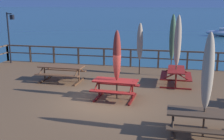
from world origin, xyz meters
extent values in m
plane|color=#2D5B6B|center=(0.00, 0.00, 0.00)|extent=(600.00, 600.00, 0.00)
cube|color=brown|center=(0.00, 0.00, 0.35)|extent=(16.79, 12.41, 0.71)
cube|color=brown|center=(0.00, 6.05, 1.76)|extent=(16.49, 0.09, 0.08)
cube|color=brown|center=(0.00, 6.05, 1.28)|extent=(16.49, 0.07, 0.06)
cube|color=brown|center=(-8.25, 6.05, 1.23)|extent=(0.10, 0.10, 1.05)
cube|color=brown|center=(-6.60, 6.05, 1.23)|extent=(0.10, 0.10, 1.05)
cube|color=brown|center=(-4.95, 6.05, 1.23)|extent=(0.10, 0.10, 1.05)
cube|color=brown|center=(-3.30, 6.05, 1.23)|extent=(0.10, 0.10, 1.05)
cube|color=brown|center=(-1.65, 6.05, 1.23)|extent=(0.10, 0.10, 1.05)
cube|color=brown|center=(0.00, 6.05, 1.23)|extent=(0.10, 0.10, 1.05)
cube|color=brown|center=(1.65, 6.05, 1.23)|extent=(0.10, 0.10, 1.05)
cube|color=brown|center=(3.30, 6.05, 1.23)|extent=(0.10, 0.10, 1.05)
cube|color=brown|center=(4.95, 6.05, 1.23)|extent=(0.10, 0.10, 1.05)
cube|color=brown|center=(-8.25, 6.05, 1.23)|extent=(0.10, 0.10, 1.05)
cube|color=brown|center=(3.39, -2.51, 1.45)|extent=(1.98, 0.76, 0.05)
cube|color=brown|center=(3.39, -3.07, 1.15)|extent=(1.98, 0.28, 0.04)
cube|color=brown|center=(3.39, -1.95, 1.15)|extent=(1.98, 0.28, 0.04)
cube|color=#432F1F|center=(2.58, -2.51, 0.74)|extent=(0.08, 1.40, 0.06)
cylinder|color=#432F1F|center=(2.58, -2.51, 1.08)|extent=(0.07, 0.07, 0.74)
cylinder|color=#432F1F|center=(2.58, -2.79, 1.30)|extent=(0.06, 0.63, 0.37)
cylinder|color=#432F1F|center=(2.58, -2.23, 1.30)|extent=(0.06, 0.63, 0.37)
cube|color=maroon|center=(2.67, 2.75, 1.45)|extent=(0.77, 1.73, 0.05)
cube|color=maroon|center=(3.23, 2.74, 1.15)|extent=(0.29, 1.73, 0.04)
cube|color=maroon|center=(2.11, 2.75, 1.15)|extent=(0.29, 1.73, 0.04)
cube|color=maroon|center=(2.67, 2.06, 0.74)|extent=(1.40, 0.08, 0.06)
cylinder|color=maroon|center=(2.67, 2.06, 1.08)|extent=(0.07, 0.07, 0.74)
cylinder|color=maroon|center=(2.95, 2.06, 1.30)|extent=(0.63, 0.06, 0.37)
cylinder|color=maroon|center=(2.39, 2.06, 1.30)|extent=(0.63, 0.06, 0.37)
cube|color=maroon|center=(2.67, 3.43, 0.74)|extent=(1.40, 0.08, 0.06)
cylinder|color=maroon|center=(2.67, 3.43, 1.08)|extent=(0.07, 0.07, 0.74)
cylinder|color=maroon|center=(2.95, 3.43, 1.30)|extent=(0.63, 0.06, 0.37)
cylinder|color=maroon|center=(2.39, 3.43, 1.30)|extent=(0.63, 0.06, 0.37)
cube|color=brown|center=(-2.82, 2.16, 1.45)|extent=(2.18, 0.78, 0.05)
cube|color=brown|center=(-2.82, 1.60, 1.15)|extent=(2.17, 0.30, 0.04)
cube|color=brown|center=(-2.81, 2.72, 1.15)|extent=(2.17, 0.30, 0.04)
cube|color=brown|center=(-3.72, 2.17, 0.74)|extent=(0.09, 1.40, 0.06)
cylinder|color=brown|center=(-3.72, 2.17, 1.08)|extent=(0.07, 0.07, 0.74)
cylinder|color=brown|center=(-3.72, 1.89, 1.30)|extent=(0.06, 0.63, 0.37)
cylinder|color=brown|center=(-3.72, 2.45, 1.30)|extent=(0.06, 0.63, 0.37)
cube|color=brown|center=(-1.91, 2.16, 0.74)|extent=(0.09, 1.40, 0.06)
cylinder|color=brown|center=(-1.91, 2.16, 1.08)|extent=(0.07, 0.07, 0.74)
cylinder|color=brown|center=(-1.91, 1.88, 1.30)|extent=(0.06, 0.63, 0.37)
cylinder|color=brown|center=(-1.91, 2.44, 1.30)|extent=(0.06, 0.63, 0.37)
cube|color=maroon|center=(0.30, 0.23, 1.45)|extent=(1.79, 0.84, 0.05)
cube|color=maroon|center=(0.27, -0.33, 1.15)|extent=(1.76, 0.36, 0.04)
cube|color=maroon|center=(0.33, 0.79, 1.15)|extent=(1.76, 0.36, 0.04)
cube|color=maroon|center=(-0.40, 0.26, 0.74)|extent=(0.15, 1.40, 0.06)
cylinder|color=maroon|center=(-0.40, 0.26, 1.08)|extent=(0.07, 0.07, 0.74)
cylinder|color=maroon|center=(-0.41, -0.02, 1.30)|extent=(0.09, 0.63, 0.37)
cylinder|color=maroon|center=(-0.38, 0.54, 1.30)|extent=(0.09, 0.63, 0.37)
cube|color=maroon|center=(0.99, 0.20, 0.74)|extent=(0.15, 1.40, 0.06)
cylinder|color=maroon|center=(0.99, 0.20, 1.08)|extent=(0.07, 0.07, 0.74)
cylinder|color=maroon|center=(0.98, -0.08, 1.30)|extent=(0.09, 0.63, 0.37)
cylinder|color=maroon|center=(1.01, 0.48, 1.30)|extent=(0.09, 0.63, 0.37)
cylinder|color=#4C3828|center=(3.44, -2.46, 2.13)|extent=(0.06, 0.06, 2.86)
ellipsoid|color=tan|center=(3.44, -2.46, 2.64)|extent=(0.32, 0.32, 2.17)
cylinder|color=#71614F|center=(3.44, -2.46, 2.48)|extent=(0.21, 0.21, 0.05)
cone|color=#4C3828|center=(3.44, -2.46, 3.63)|extent=(0.10, 0.10, 0.14)
cylinder|color=#4C3828|center=(2.66, 2.68, 2.25)|extent=(0.06, 0.06, 3.08)
ellipsoid|color=tan|center=(2.66, 2.68, 2.79)|extent=(0.32, 0.32, 2.34)
cylinder|color=#71614F|center=(2.66, 2.68, 2.62)|extent=(0.21, 0.21, 0.05)
cone|color=#4C3828|center=(2.66, 2.68, 3.86)|extent=(0.10, 0.10, 0.14)
cylinder|color=#4C3828|center=(0.73, 4.44, 2.01)|extent=(0.06, 0.06, 2.60)
ellipsoid|color=tan|center=(0.73, 4.44, 2.47)|extent=(0.32, 0.32, 1.98)
cylinder|color=#71614F|center=(0.73, 4.44, 2.32)|extent=(0.21, 0.21, 0.05)
cone|color=#4C3828|center=(0.73, 4.44, 3.38)|extent=(0.10, 0.10, 0.14)
cylinder|color=#4C3828|center=(0.35, 0.23, 2.01)|extent=(0.06, 0.06, 2.60)
ellipsoid|color=#A33328|center=(0.35, 0.23, 2.47)|extent=(0.32, 0.32, 1.98)
cylinder|color=maroon|center=(0.35, 0.23, 2.32)|extent=(0.21, 0.21, 0.05)
cone|color=#4C3828|center=(0.35, 0.23, 3.38)|extent=(0.10, 0.10, 0.14)
cylinder|color=#4C3828|center=(2.41, 4.31, 2.23)|extent=(0.06, 0.06, 3.05)
ellipsoid|color=#4C704C|center=(2.41, 4.31, 2.77)|extent=(0.32, 0.32, 2.32)
cylinder|color=#2D432D|center=(2.41, 4.31, 2.60)|extent=(0.21, 0.21, 0.05)
cone|color=#4C3828|center=(2.41, 4.31, 3.82)|extent=(0.10, 0.10, 0.14)
cylinder|color=black|center=(-7.70, 5.50, 2.31)|extent=(0.09, 0.09, 3.20)
cylinder|color=black|center=(-7.45, 5.38, 3.83)|extent=(0.52, 0.30, 0.06)
cube|color=black|center=(-7.20, 5.26, 3.63)|extent=(0.20, 0.20, 0.28)
sphere|color=#F4E08C|center=(-7.20, 5.26, 3.63)|extent=(0.14, 0.14, 0.14)
camera|label=1|loc=(2.50, -10.26, 4.45)|focal=44.81mm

